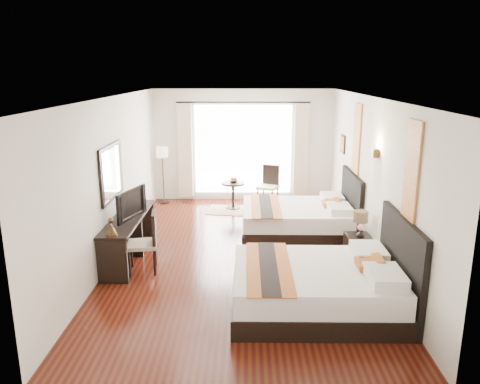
{
  "coord_description": "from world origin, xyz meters",
  "views": [
    {
      "loc": [
        0.08,
        -7.94,
        3.23
      ],
      "look_at": [
        -0.03,
        0.2,
        1.11
      ],
      "focal_mm": 35.0,
      "sensor_mm": 36.0,
      "label": 1
    }
  ],
  "objects_px": {
    "desk_chair": "(144,254)",
    "window_chair": "(268,193)",
    "side_table": "(233,195)",
    "table_lamp": "(361,218)",
    "floor_lamp": "(162,156)",
    "bed_near": "(322,286)",
    "nightstand": "(358,249)",
    "vase": "(360,234)",
    "console_desk": "(129,237)",
    "fruit_bowl": "(234,181)",
    "television": "(127,203)",
    "bed_far": "(300,218)"
  },
  "relations": [
    {
      "from": "bed_near",
      "to": "window_chair",
      "type": "distance_m",
      "value": 5.26
    },
    {
      "from": "bed_far",
      "to": "fruit_bowl",
      "type": "bearing_deg",
      "value": 127.82
    },
    {
      "from": "bed_far",
      "to": "console_desk",
      "type": "height_order",
      "value": "bed_far"
    },
    {
      "from": "bed_far",
      "to": "vase",
      "type": "bearing_deg",
      "value": -62.56
    },
    {
      "from": "vase",
      "to": "floor_lamp",
      "type": "relative_size",
      "value": 0.09
    },
    {
      "from": "console_desk",
      "to": "television",
      "type": "xyz_separation_m",
      "value": [
        0.02,
        -0.07,
        0.63
      ]
    },
    {
      "from": "desk_chair",
      "to": "side_table",
      "type": "bearing_deg",
      "value": -118.65
    },
    {
      "from": "vase",
      "to": "fruit_bowl",
      "type": "xyz_separation_m",
      "value": [
        -2.23,
        3.39,
        0.1
      ]
    },
    {
      "from": "nightstand",
      "to": "window_chair",
      "type": "bearing_deg",
      "value": 110.95
    },
    {
      "from": "bed_near",
      "to": "fruit_bowl",
      "type": "bearing_deg",
      "value": 105.39
    },
    {
      "from": "desk_chair",
      "to": "window_chair",
      "type": "bearing_deg",
      "value": -127.2
    },
    {
      "from": "vase",
      "to": "side_table",
      "type": "bearing_deg",
      "value": 123.72
    },
    {
      "from": "bed_near",
      "to": "table_lamp",
      "type": "height_order",
      "value": "bed_near"
    },
    {
      "from": "bed_near",
      "to": "television",
      "type": "bearing_deg",
      "value": 150.55
    },
    {
      "from": "television",
      "to": "nightstand",
      "type": "bearing_deg",
      "value": -74.45
    },
    {
      "from": "floor_lamp",
      "to": "bed_far",
      "type": "bearing_deg",
      "value": -35.2
    },
    {
      "from": "nightstand",
      "to": "vase",
      "type": "bearing_deg",
      "value": -88.14
    },
    {
      "from": "vase",
      "to": "side_table",
      "type": "xyz_separation_m",
      "value": [
        -2.25,
        3.36,
        -0.24
      ]
    },
    {
      "from": "table_lamp",
      "to": "floor_lamp",
      "type": "xyz_separation_m",
      "value": [
        -4.03,
        3.64,
        0.42
      ]
    },
    {
      "from": "vase",
      "to": "side_table",
      "type": "height_order",
      "value": "side_table"
    },
    {
      "from": "bed_far",
      "to": "floor_lamp",
      "type": "distance_m",
      "value": 3.98
    },
    {
      "from": "console_desk",
      "to": "floor_lamp",
      "type": "relative_size",
      "value": 1.55
    },
    {
      "from": "television",
      "to": "desk_chair",
      "type": "bearing_deg",
      "value": -127.97
    },
    {
      "from": "table_lamp",
      "to": "floor_lamp",
      "type": "relative_size",
      "value": 0.28
    },
    {
      "from": "television",
      "to": "floor_lamp",
      "type": "relative_size",
      "value": 0.63
    },
    {
      "from": "nightstand",
      "to": "floor_lamp",
      "type": "height_order",
      "value": "floor_lamp"
    },
    {
      "from": "table_lamp",
      "to": "bed_near",
      "type": "bearing_deg",
      "value": -118.1
    },
    {
      "from": "console_desk",
      "to": "floor_lamp",
      "type": "xyz_separation_m",
      "value": [
        0.01,
        3.52,
        0.82
      ]
    },
    {
      "from": "vase",
      "to": "television",
      "type": "relative_size",
      "value": 0.15
    },
    {
      "from": "bed_far",
      "to": "window_chair",
      "type": "xyz_separation_m",
      "value": [
        -0.56,
        2.13,
        -0.03
      ]
    },
    {
      "from": "nightstand",
      "to": "desk_chair",
      "type": "relative_size",
      "value": 0.5
    },
    {
      "from": "fruit_bowl",
      "to": "nightstand",
      "type": "bearing_deg",
      "value": -55.97
    },
    {
      "from": "console_desk",
      "to": "fruit_bowl",
      "type": "relative_size",
      "value": 10.31
    },
    {
      "from": "bed_near",
      "to": "side_table",
      "type": "xyz_separation_m",
      "value": [
        -1.37,
        4.88,
        -0.02
      ]
    },
    {
      "from": "bed_far",
      "to": "nightstand",
      "type": "relative_size",
      "value": 4.41
    },
    {
      "from": "desk_chair",
      "to": "side_table",
      "type": "xyz_separation_m",
      "value": [
        1.37,
        3.67,
        0.01
      ]
    },
    {
      "from": "side_table",
      "to": "fruit_bowl",
      "type": "xyz_separation_m",
      "value": [
        0.02,
        0.03,
        0.35
      ]
    },
    {
      "from": "television",
      "to": "fruit_bowl",
      "type": "bearing_deg",
      "value": -11.56
    },
    {
      "from": "console_desk",
      "to": "television",
      "type": "relative_size",
      "value": 2.46
    },
    {
      "from": "fruit_bowl",
      "to": "desk_chair",
      "type": "bearing_deg",
      "value": -110.52
    },
    {
      "from": "table_lamp",
      "to": "floor_lamp",
      "type": "height_order",
      "value": "floor_lamp"
    },
    {
      "from": "bed_far",
      "to": "desk_chair",
      "type": "bearing_deg",
      "value": -145.87
    },
    {
      "from": "television",
      "to": "fruit_bowl",
      "type": "distance_m",
      "value": 3.63
    },
    {
      "from": "table_lamp",
      "to": "fruit_bowl",
      "type": "relative_size",
      "value": 1.88
    },
    {
      "from": "fruit_bowl",
      "to": "side_table",
      "type": "bearing_deg",
      "value": -122.45
    },
    {
      "from": "floor_lamp",
      "to": "vase",
      "type": "bearing_deg",
      "value": -43.74
    },
    {
      "from": "bed_near",
      "to": "nightstand",
      "type": "bearing_deg",
      "value": 61.68
    },
    {
      "from": "bed_far",
      "to": "fruit_bowl",
      "type": "height_order",
      "value": "bed_far"
    },
    {
      "from": "bed_near",
      "to": "nightstand",
      "type": "distance_m",
      "value": 1.84
    },
    {
      "from": "bed_near",
      "to": "window_chair",
      "type": "relative_size",
      "value": 2.41
    }
  ]
}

